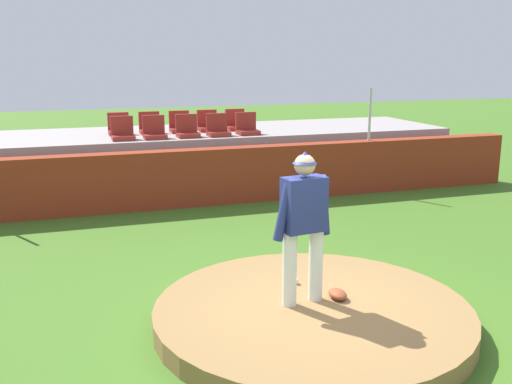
% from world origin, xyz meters
% --- Properties ---
extents(ground_plane, '(60.00, 60.00, 0.00)m').
position_xyz_m(ground_plane, '(0.00, 0.00, 0.00)').
color(ground_plane, '#3F6A1F').
extents(pitchers_mound, '(3.73, 3.73, 0.24)m').
position_xyz_m(pitchers_mound, '(0.00, 0.00, 0.12)').
color(pitchers_mound, olive).
rests_on(pitchers_mound, ground_plane).
extents(pitcher, '(0.76, 0.33, 1.81)m').
position_xyz_m(pitcher, '(-0.08, 0.13, 1.29)').
color(pitcher, white).
rests_on(pitcher, pitchers_mound).
extents(baseball, '(0.07, 0.07, 0.07)m').
position_xyz_m(baseball, '(0.07, 0.67, 0.28)').
color(baseball, white).
rests_on(baseball, pitchers_mound).
extents(fielding_glove, '(0.21, 0.30, 0.11)m').
position_xyz_m(fielding_glove, '(0.37, 0.09, 0.30)').
color(fielding_glove, brown).
rests_on(fielding_glove, pitchers_mound).
extents(brick_barrier, '(15.17, 0.40, 1.19)m').
position_xyz_m(brick_barrier, '(0.00, 5.99, 0.60)').
color(brick_barrier, maroon).
rests_on(brick_barrier, ground_plane).
extents(fence_post_right, '(0.06, 0.06, 1.19)m').
position_xyz_m(fence_post_right, '(4.02, 5.99, 1.79)').
color(fence_post_right, silver).
rests_on(fence_post_right, brick_barrier).
extents(bleacher_platform, '(13.15, 3.06, 1.32)m').
position_xyz_m(bleacher_platform, '(0.00, 8.03, 0.66)').
color(bleacher_platform, gray).
rests_on(bleacher_platform, ground_plane).
extents(stadium_chair_0, '(0.48, 0.44, 0.50)m').
position_xyz_m(stadium_chair_0, '(-1.40, 7.04, 1.47)').
color(stadium_chair_0, maroon).
rests_on(stadium_chair_0, bleacher_platform).
extents(stadium_chair_1, '(0.48, 0.44, 0.50)m').
position_xyz_m(stadium_chair_1, '(-0.72, 7.01, 1.47)').
color(stadium_chair_1, maroon).
rests_on(stadium_chair_1, bleacher_platform).
extents(stadium_chair_2, '(0.48, 0.44, 0.50)m').
position_xyz_m(stadium_chair_2, '(0.02, 7.03, 1.47)').
color(stadium_chair_2, maroon).
rests_on(stadium_chair_2, bleacher_platform).
extents(stadium_chair_3, '(0.48, 0.44, 0.50)m').
position_xyz_m(stadium_chair_3, '(0.72, 7.00, 1.47)').
color(stadium_chair_3, maroon).
rests_on(stadium_chair_3, bleacher_platform).
extents(stadium_chair_4, '(0.48, 0.44, 0.50)m').
position_xyz_m(stadium_chair_4, '(1.43, 7.04, 1.47)').
color(stadium_chair_4, maroon).
rests_on(stadium_chair_4, bleacher_platform).
extents(stadium_chair_5, '(0.48, 0.44, 0.50)m').
position_xyz_m(stadium_chair_5, '(-1.39, 7.92, 1.47)').
color(stadium_chair_5, maroon).
rests_on(stadium_chair_5, bleacher_platform).
extents(stadium_chair_6, '(0.48, 0.44, 0.50)m').
position_xyz_m(stadium_chair_6, '(-0.68, 7.90, 1.47)').
color(stadium_chair_6, maroon).
rests_on(stadium_chair_6, bleacher_platform).
extents(stadium_chair_7, '(0.48, 0.44, 0.50)m').
position_xyz_m(stadium_chair_7, '(0.03, 7.91, 1.47)').
color(stadium_chair_7, maroon).
rests_on(stadium_chair_7, bleacher_platform).
extents(stadium_chair_8, '(0.48, 0.44, 0.50)m').
position_xyz_m(stadium_chair_8, '(0.71, 7.93, 1.47)').
color(stadium_chair_8, maroon).
rests_on(stadium_chair_8, bleacher_platform).
extents(stadium_chair_9, '(0.48, 0.44, 0.50)m').
position_xyz_m(stadium_chair_9, '(1.42, 7.93, 1.47)').
color(stadium_chair_9, maroon).
rests_on(stadium_chair_9, bleacher_platform).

